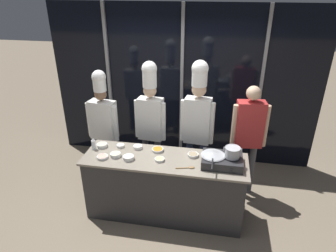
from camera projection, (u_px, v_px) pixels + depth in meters
name	position (u px, v px, depth m)	size (l,w,h in m)	color
ground_plane	(165.00, 212.00, 4.28)	(24.00, 24.00, 0.00)	#7F705B
window_wall_back	(182.00, 87.00, 5.10)	(4.54, 0.09, 2.70)	black
demo_counter	(165.00, 186.00, 4.08)	(2.14, 0.65, 0.90)	#2D2D30
portable_stove	(222.00, 160.00, 3.74)	(0.50, 0.39, 0.12)	#28282B
frying_pan	(213.00, 154.00, 3.71)	(0.31, 0.53, 0.05)	#ADAFB5
stock_pot	(232.00, 152.00, 3.66)	(0.22, 0.19, 0.13)	#B7BABF
squeeze_bottle_clear	(94.00, 144.00, 4.06)	(0.06, 0.06, 0.17)	white
prep_bowl_ginger	(160.00, 159.00, 3.83)	(0.13, 0.13, 0.03)	white
prep_bowl_carrots	(158.00, 150.00, 4.05)	(0.16, 0.16, 0.04)	white
prep_bowl_onion	(120.00, 146.00, 4.15)	(0.11, 0.11, 0.04)	white
prep_bowl_shrimp	(102.00, 157.00, 3.88)	(0.15, 0.15, 0.04)	white
prep_bowl_bean_sprouts	(138.00, 147.00, 4.11)	(0.13, 0.13, 0.04)	white
prep_bowl_noodles	(115.00, 155.00, 3.92)	(0.14, 0.14, 0.05)	white
prep_bowl_chicken	(102.00, 145.00, 4.15)	(0.15, 0.15, 0.05)	white
prep_bowl_mushrooms	(193.00, 155.00, 3.93)	(0.15, 0.15, 0.04)	white
prep_bowl_rice	(128.00, 157.00, 3.85)	(0.15, 0.15, 0.05)	white
serving_spoon_slotted	(189.00, 168.00, 3.68)	(0.24, 0.09, 0.02)	olive
chef_head	(103.00, 119.00, 4.57)	(0.52, 0.27, 1.84)	#232326
chef_sous	(151.00, 114.00, 4.43)	(0.48, 0.23, 1.99)	#4C4C51
chef_line	(198.00, 116.00, 4.24)	(0.49, 0.23, 2.05)	#2D3856
person_guest	(249.00, 131.00, 4.24)	(0.50, 0.25, 1.73)	#4C4C51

